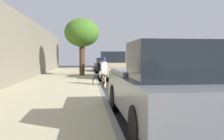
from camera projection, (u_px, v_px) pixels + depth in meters
ground at (136, 85)px, 14.74m from camera, size 66.26×66.26×0.00m
sidewalk at (57, 85)px, 14.32m from camera, size 4.36×41.41×0.17m
curb_edge at (98, 84)px, 14.53m from camera, size 0.16×41.41×0.17m
lane_stripe_centre at (176, 84)px, 15.69m from camera, size 0.14×40.00×0.01m
lane_stripe_bike_edge at (124, 85)px, 14.67m from camera, size 0.12×41.41×0.01m
building_facade at (11, 48)px, 13.99m from camera, size 0.50×41.41×4.18m
parked_sedan_black_nearest at (104, 65)px, 27.04m from camera, size 1.92×4.44×1.52m
parked_suv_tan_second at (112, 65)px, 18.86m from camera, size 2.12×4.78×1.99m
parked_pickup_grey_mid at (162, 88)px, 6.08m from camera, size 2.09×5.33×1.95m
bicycle_at_curb at (108, 82)px, 13.30m from camera, size 1.63×0.68×0.73m
cyclist_with_backpack at (103, 69)px, 13.71m from camera, size 0.50×0.59×1.62m
street_tree_near_cyclist at (84, 36)px, 31.75m from camera, size 2.50×2.50×5.30m
street_tree_mid_block at (82, 33)px, 20.31m from camera, size 2.72×2.72×4.48m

